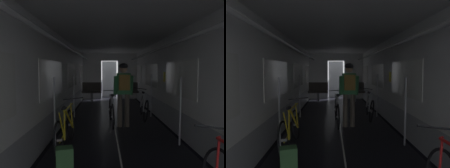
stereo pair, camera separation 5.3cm
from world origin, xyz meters
The scene contains 8 objects.
train_car_shell centered at (0.00, 3.60, 1.70)m, with size 3.14×12.34×2.57m.
bench_seat_far_left centered at (-0.90, 8.07, 0.57)m, with size 0.98×0.51×0.95m.
bench_seat_far_right centered at (0.90, 8.07, 0.57)m, with size 0.98×0.51×0.95m.
bicycle_yellow centered at (-1.03, 2.01, 0.38)m, with size 0.44×1.69×0.95m.
bicycle_white centered at (0.98, 4.47, 0.38)m, with size 0.44×1.69×0.96m.
person_cyclist_aisle centered at (0.24, 3.49, 1.07)m, with size 0.53×0.40×1.73m.
bicycle_silver_in_aisle centered at (-0.08, 3.75, 0.38)m, with size 0.44×1.69×0.93m.
backpack_on_floor centered at (-0.90, 1.16, 0.17)m, with size 0.26×0.20×0.34m, color #3D703D.
Camera 1 is at (-0.27, -1.95, 1.54)m, focal length 32.70 mm.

